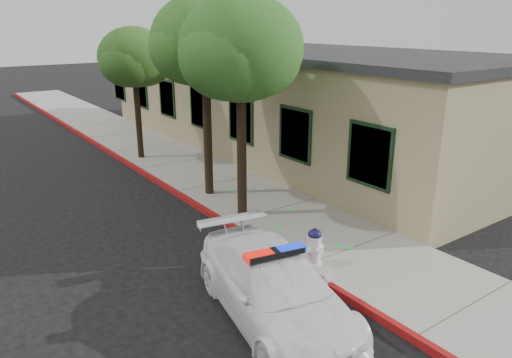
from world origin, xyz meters
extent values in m
plane|color=black|center=(0.00, 0.00, 0.00)|extent=(120.00, 120.00, 0.00)
cube|color=gray|center=(1.60, 3.00, 0.07)|extent=(3.20, 60.00, 0.15)
cube|color=#9F1115|center=(0.06, 3.00, 0.08)|extent=(0.14, 60.00, 0.16)
cube|color=tan|center=(6.70, 9.00, 2.00)|extent=(7.00, 20.00, 4.00)
cube|color=black|center=(6.70, 9.00, 4.12)|extent=(7.30, 20.30, 0.24)
cube|color=black|center=(3.17, 1.00, 1.95)|extent=(0.08, 1.48, 1.68)
cube|color=black|center=(3.17, 4.00, 1.95)|extent=(0.08, 1.48, 1.68)
cube|color=black|center=(3.17, 7.00, 1.95)|extent=(0.08, 1.48, 1.68)
cube|color=black|center=(3.17, 10.00, 1.95)|extent=(0.08, 1.48, 1.68)
cube|color=black|center=(3.17, 13.00, 1.95)|extent=(0.08, 1.48, 1.68)
cube|color=black|center=(3.17, 16.00, 1.95)|extent=(0.08, 1.48, 1.68)
cube|color=black|center=(3.17, 19.00, 1.95)|extent=(0.08, 1.48, 1.68)
imported|color=white|center=(-1.46, -1.00, 0.64)|extent=(2.63, 4.71, 1.29)
cube|color=black|center=(-1.46, -1.00, 1.35)|extent=(1.23, 0.51, 0.10)
cube|color=red|center=(-1.78, -0.94, 1.35)|extent=(0.56, 0.34, 0.11)
cube|color=#0C25DB|center=(-1.15, -1.06, 1.35)|extent=(0.56, 0.34, 0.11)
cylinder|color=white|center=(0.35, -0.07, 0.18)|extent=(0.36, 0.36, 0.06)
cylinder|color=white|center=(0.35, -0.07, 0.50)|extent=(0.29, 0.29, 0.58)
cylinder|color=white|center=(0.35, -0.07, 0.81)|extent=(0.33, 0.33, 0.04)
ellipsoid|color=#110E34|center=(0.35, -0.07, 0.87)|extent=(0.30, 0.30, 0.23)
cylinder|color=#110E34|center=(0.35, -0.07, 0.98)|extent=(0.07, 0.07, 0.06)
cylinder|color=white|center=(0.17, -0.06, 0.53)|extent=(0.13, 0.12, 0.12)
cylinder|color=white|center=(0.53, -0.08, 0.53)|extent=(0.13, 0.12, 0.12)
cylinder|color=white|center=(0.34, -0.25, 0.55)|extent=(0.15, 0.13, 0.15)
cylinder|color=black|center=(0.70, 3.27, 1.94)|extent=(0.26, 0.26, 3.58)
ellipsoid|color=#2A561A|center=(0.70, 3.27, 4.63)|extent=(3.18, 3.18, 2.71)
ellipsoid|color=#2A561A|center=(1.26, 3.41, 4.33)|extent=(2.39, 2.39, 2.03)
ellipsoid|color=#2A561A|center=(0.23, 3.10, 4.43)|extent=(2.49, 2.49, 2.11)
cylinder|color=black|center=(0.84, 5.31, 2.00)|extent=(0.26, 0.26, 3.69)
ellipsoid|color=#29541A|center=(0.84, 5.31, 4.74)|extent=(3.09, 3.09, 2.63)
ellipsoid|color=#29541A|center=(1.32, 5.45, 4.44)|extent=(2.49, 2.49, 2.12)
ellipsoid|color=#29541A|center=(0.39, 5.27, 4.54)|extent=(2.39, 2.39, 2.04)
cylinder|color=black|center=(0.75, 10.52, 1.68)|extent=(0.23, 0.23, 3.06)
ellipsoid|color=#2A4716|center=(0.75, 10.52, 4.00)|extent=(2.63, 2.63, 2.23)
ellipsoid|color=#2A4716|center=(1.22, 10.62, 3.74)|extent=(2.01, 2.01, 1.71)
ellipsoid|color=#2A4716|center=(0.45, 10.31, 3.83)|extent=(2.10, 2.10, 1.79)
camera|label=1|loc=(-6.19, -7.04, 5.24)|focal=33.62mm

